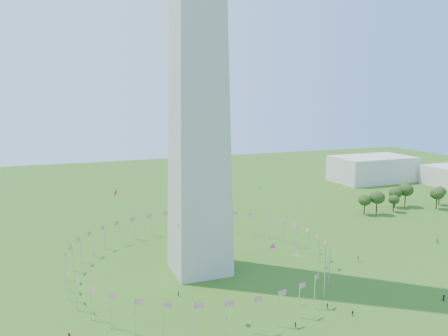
{
  "coord_description": "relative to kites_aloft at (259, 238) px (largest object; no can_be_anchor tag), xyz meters",
  "views": [
    {
      "loc": [
        -40.27,
        -75.07,
        54.61
      ],
      "look_at": [
        2.44,
        35.0,
        35.06
      ],
      "focal_mm": 35.0,
      "sensor_mm": 36.0,
      "label": 1
    }
  ],
  "objects": [
    {
      "name": "kites_aloft",
      "position": [
        0.0,
        0.0,
        0.0
      ],
      "size": [
        111.54,
        81.17,
        35.26
      ],
      "color": "#CC2699",
      "rests_on": "ground"
    },
    {
      "name": "tree_line_east",
      "position": [
        108.31,
        64.46,
        -13.85
      ],
      "size": [
        53.15,
        16.02,
        11.54
      ],
      "color": "#2F4C19",
      "rests_on": "ground"
    },
    {
      "name": "flag_ring",
      "position": [
        -6.41,
        29.05,
        -14.48
      ],
      "size": [
        80.24,
        80.24,
        9.0
      ],
      "color": "silver",
      "rests_on": "ground"
    },
    {
      "name": "gov_building_east_a",
      "position": [
        143.59,
        129.05,
        -10.98
      ],
      "size": [
        50.0,
        30.0,
        16.0
      ],
      "primitive_type": "cube",
      "color": "beige",
      "rests_on": "ground"
    }
  ]
}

